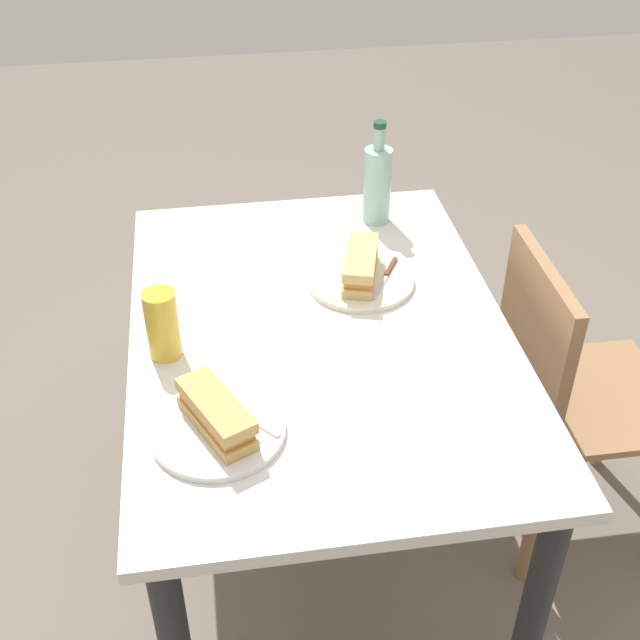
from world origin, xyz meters
The scene contains 11 objects.
ground_plane centered at (0.00, 0.00, 0.00)m, with size 8.00×8.00×0.00m, color #6B6056.
dining_table centered at (0.00, 0.00, 0.64)m, with size 1.18×0.83×0.75m.
chair_far centered at (0.00, 0.61, 0.49)m, with size 0.40×0.40×0.86m.
plate_near centered at (-0.16, 0.12, 0.76)m, with size 0.26×0.26×0.01m, color silver.
baguette_sandwich_near centered at (-0.16, 0.12, 0.80)m, with size 0.20×0.12×0.07m.
knife_near centered at (-0.15, 0.18, 0.77)m, with size 0.16×0.10×0.01m.
plate_far centered at (0.30, -0.24, 0.76)m, with size 0.26×0.26×0.01m, color white.
baguette_sandwich_far centered at (0.30, -0.24, 0.80)m, with size 0.20×0.15×0.07m.
knife_far centered at (0.26, -0.19, 0.77)m, with size 0.14×0.13×0.01m.
water_bottle centered at (-0.45, 0.22, 0.86)m, with size 0.07×0.07×0.28m.
beer_glass centered at (0.04, -0.34, 0.83)m, with size 0.07×0.07×0.16m, color gold.
Camera 1 is at (1.43, -0.22, 1.85)m, focal length 46.33 mm.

